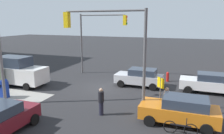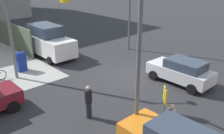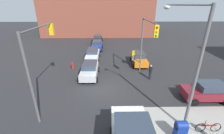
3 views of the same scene
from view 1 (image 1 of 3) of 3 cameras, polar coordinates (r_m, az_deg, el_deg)
The scene contains 15 objects.
ground_plane at distance 19.28m, azimuth -2.20°, elevation -5.52°, with size 120.00×120.00×0.00m, color #28282B.
traffic_signal_nw_corner at distance 13.37m, azimuth -0.24°, elevation 6.98°, with size 5.50×0.36×6.50m.
traffic_signal_se_corner at distance 23.53m, azimuth -3.63°, elevation 9.10°, with size 5.36×0.36×6.50m.
street_lamp_corner at distance 16.64m, azimuth -26.22°, elevation 6.98°, with size 2.06×1.99×8.00m.
warning_sign_two_way at distance 13.93m, azimuth 12.53°, elevation -5.68°, with size 0.48×0.48×2.40m.
mailbox_blue at distance 18.59m, azimuth -26.60°, elevation -5.04°, with size 0.56×0.64×1.43m.
fire_hydrant at distance 21.92m, azimuth 14.31°, elevation -2.42°, with size 0.26×0.26×0.94m.
coupe_maroon at distance 12.88m, azimuth -27.23°, elevation -12.05°, with size 2.02×4.05×1.62m.
coupe_orange at distance 13.19m, azimuth 17.37°, elevation -10.65°, with size 4.32×2.02×1.62m.
coupe_silver at distance 19.77m, azimuth 7.28°, elevation -2.63°, with size 4.18×2.02×1.62m.
hatchback_white at distance 19.58m, azimuth 24.16°, elevation -3.75°, with size 4.50×2.02×1.62m.
van_white_delivery at distance 21.76m, azimuth -23.60°, elevation -1.02°, with size 5.40×2.32×2.62m.
pedestrian_crossing at distance 13.72m, azimuth -2.86°, elevation -8.89°, with size 0.36×0.36×1.75m.
pedestrian_waiting at distance 14.09m, azimuth 14.01°, elevation -8.52°, with size 0.36×0.36×1.81m.
bicycle_at_crosswalk at distance 12.25m, azimuth 17.45°, elevation -15.04°, with size 1.75×0.05×0.97m.
Camera 1 is at (-7.10, 16.97, 5.80)m, focal length 35.00 mm.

